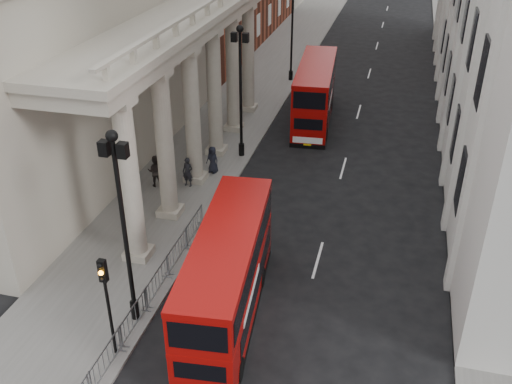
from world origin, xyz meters
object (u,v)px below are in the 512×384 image
at_px(pedestrian_a, 188,172).
at_px(lamp_post_mid, 241,84).
at_px(pedestrian_c, 213,160).
at_px(bus_near, 228,275).
at_px(lamp_post_north, 292,25).
at_px(traffic_light, 106,291).
at_px(bus_far, 315,92).
at_px(lamp_post_south, 123,218).
at_px(pedestrian_b, 156,171).

bearing_deg(pedestrian_a, lamp_post_mid, 77.56).
bearing_deg(pedestrian_c, bus_near, -50.74).
height_order(bus_near, pedestrian_a, bus_near).
xyz_separation_m(lamp_post_north, bus_near, (3.64, -30.85, -2.79)).
distance_m(traffic_light, bus_far, 25.48).
bearing_deg(pedestrian_c, lamp_post_south, -67.44).
height_order(lamp_post_mid, bus_far, lamp_post_mid).
height_order(bus_far, pedestrian_b, bus_far).
distance_m(lamp_post_north, bus_near, 31.18).
bearing_deg(pedestrian_a, bus_near, -52.32).
relative_size(traffic_light, bus_far, 0.42).
bearing_deg(lamp_post_north, traffic_light, -89.83).
height_order(pedestrian_b, pedestrian_c, pedestrian_b).
xyz_separation_m(lamp_post_mid, pedestrian_c, (-1.03, -2.78, -3.95)).
xyz_separation_m(lamp_post_south, lamp_post_mid, (0.00, 16.00, 0.00)).
bearing_deg(lamp_post_mid, pedestrian_c, -110.29).
relative_size(lamp_post_south, pedestrian_a, 4.73).
bearing_deg(lamp_post_north, bus_far, -68.12).
height_order(lamp_post_mid, lamp_post_north, same).
distance_m(traffic_light, pedestrian_a, 13.55).
bearing_deg(lamp_post_mid, bus_near, -76.22).
height_order(traffic_light, pedestrian_b, traffic_light).
height_order(bus_near, pedestrian_c, bus_near).
xyz_separation_m(lamp_post_mid, bus_near, (3.64, -14.85, -2.79)).
xyz_separation_m(bus_far, pedestrian_c, (-4.55, -10.00, -1.29)).
bearing_deg(bus_far, pedestrian_b, -124.44).
relative_size(lamp_post_north, pedestrian_c, 4.94).
distance_m(lamp_post_mid, bus_far, 8.46).
height_order(lamp_post_south, pedestrian_c, lamp_post_south).
bearing_deg(lamp_post_north, bus_near, -83.27).
distance_m(bus_near, bus_far, 22.07).
bearing_deg(pedestrian_c, pedestrian_b, -118.75).
distance_m(bus_near, pedestrian_b, 12.10).
relative_size(lamp_post_mid, bus_far, 0.82).
relative_size(lamp_post_south, lamp_post_north, 1.00).
bearing_deg(bus_far, lamp_post_north, 107.41).
xyz_separation_m(lamp_post_south, lamp_post_north, (0.00, 32.00, 0.00)).
xyz_separation_m(pedestrian_a, pedestrian_b, (-1.79, -0.47, 0.08)).
height_order(lamp_post_mid, pedestrian_a, lamp_post_mid).
xyz_separation_m(bus_far, pedestrian_b, (-7.19, -12.47, -1.17)).
bearing_deg(pedestrian_b, lamp_post_south, 96.30).
height_order(lamp_post_south, bus_near, lamp_post_south).
height_order(lamp_post_mid, traffic_light, lamp_post_mid).
xyz_separation_m(lamp_post_south, traffic_light, (0.10, -2.02, -1.80)).
distance_m(bus_far, pedestrian_c, 11.06).
xyz_separation_m(lamp_post_south, bus_near, (3.64, 1.15, -2.79)).
height_order(bus_near, bus_far, bus_far).
height_order(lamp_post_north, pedestrian_b, lamp_post_north).
height_order(lamp_post_north, pedestrian_c, lamp_post_north).
bearing_deg(pedestrian_a, lamp_post_south, -71.55).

